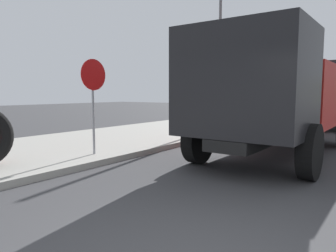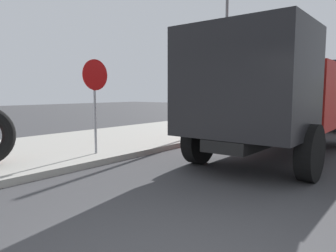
{
  "view_description": "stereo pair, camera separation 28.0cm",
  "coord_description": "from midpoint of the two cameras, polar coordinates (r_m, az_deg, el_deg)",
  "views": [
    {
      "loc": [
        -2.34,
        -1.44,
        1.69
      ],
      "look_at": [
        3.43,
        2.78,
        0.93
      ],
      "focal_mm": 33.8,
      "sensor_mm": 36.0,
      "label": 1
    },
    {
      "loc": [
        -2.17,
        -1.67,
        1.69
      ],
      "look_at": [
        3.43,
        2.78,
        0.93
      ],
      "focal_mm": 33.8,
      "sensor_mm": 36.0,
      "label": 2
    }
  ],
  "objects": [
    {
      "name": "stop_sign",
      "position": [
        8.07,
        -12.04,
        6.62
      ],
      "size": [
        0.76,
        0.08,
        2.35
      ],
      "color": "gray",
      "rests_on": "sidewalk_curb"
    },
    {
      "name": "dump_truck_red",
      "position": [
        8.9,
        20.93,
        5.17
      ],
      "size": [
        7.0,
        2.81,
        3.0
      ],
      "color": "red",
      "rests_on": "ground"
    },
    {
      "name": "street_light_pole",
      "position": [
        14.19,
        11.02,
        12.77
      ],
      "size": [
        0.12,
        0.12,
        6.44
      ],
      "primitive_type": "cylinder",
      "color": "#595B5E",
      "rests_on": "sidewalk_curb"
    }
  ]
}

